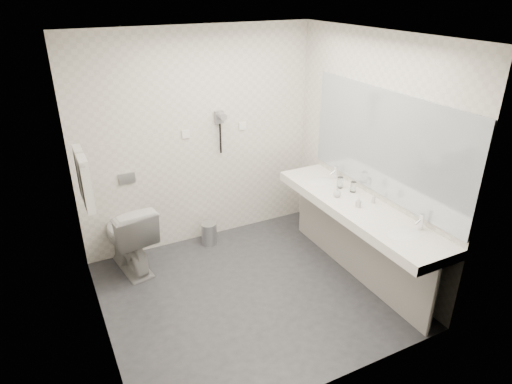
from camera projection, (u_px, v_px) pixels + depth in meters
floor at (250, 293)px, 4.61m from camera, size 2.80×2.80×0.00m
ceiling at (248, 36)px, 3.55m from camera, size 2.80×2.80×0.00m
wall_back at (199, 141)px, 5.13m from camera, size 2.80×0.00×2.80m
wall_front at (334, 251)px, 3.03m from camera, size 2.80×0.00×2.80m
wall_left at (87, 214)px, 3.50m from camera, size 0.00×2.60×2.60m
wall_right at (370, 157)px, 4.65m from camera, size 0.00×2.60×2.60m
vanity_counter at (357, 209)px, 4.57m from camera, size 0.55×2.20×0.10m
vanity_panel at (355, 244)px, 4.76m from camera, size 0.03×2.15×0.75m
vanity_post_near at (433, 299)px, 3.93m from camera, size 0.06×0.06×0.75m
vanity_post_far at (305, 204)px, 5.61m from camera, size 0.06×0.06×0.75m
mirror at (385, 144)px, 4.40m from camera, size 0.02×2.20×1.05m
basin_near at (404, 235)px, 4.03m from camera, size 0.40×0.31×0.05m
basin_far at (321, 183)px, 5.08m from camera, size 0.40×0.31×0.05m
faucet_near at (421, 222)px, 4.07m from camera, size 0.04×0.04×0.15m
faucet_far at (336, 172)px, 5.12m from camera, size 0.04×0.04×0.15m
soap_bottle_a at (359, 202)px, 4.47m from camera, size 0.06×0.06×0.10m
soap_bottle_b at (337, 192)px, 4.69m from camera, size 0.11×0.11×0.10m
soap_bottle_c at (374, 198)px, 4.56m from camera, size 0.04×0.04×0.10m
glass_left at (353, 187)px, 4.79m from camera, size 0.08×0.08×0.11m
glass_right at (340, 183)px, 4.89m from camera, size 0.08×0.08×0.12m
toilet at (128, 236)px, 4.85m from camera, size 0.56×0.85×0.81m
flush_plate at (127, 178)px, 4.89m from camera, size 0.18×0.02×0.12m
pedal_bin at (209, 234)px, 5.43m from camera, size 0.22×0.22×0.26m
bin_lid at (209, 224)px, 5.37m from camera, size 0.19×0.19×0.02m
towel_rail at (78, 155)px, 3.84m from camera, size 0.02×0.62×0.02m
towel_near at (86, 184)px, 3.82m from camera, size 0.07×0.24×0.48m
towel_far at (81, 173)px, 4.05m from camera, size 0.07×0.24×0.48m
dryer_cradle at (219, 117)px, 5.10m from camera, size 0.10×0.04×0.14m
dryer_barrel at (222, 116)px, 5.03m from camera, size 0.08×0.14×0.08m
dryer_cord at (220, 138)px, 5.19m from camera, size 0.02×0.02×0.35m
switch_plate_a at (186, 134)px, 5.01m from camera, size 0.09×0.02×0.09m
switch_plate_b at (243, 126)px, 5.30m from camera, size 0.09×0.02×0.09m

